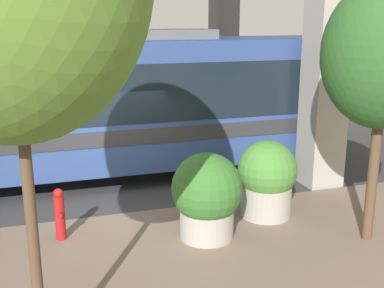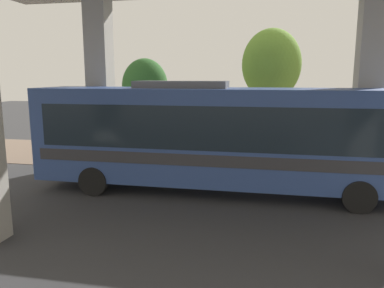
{
  "view_description": "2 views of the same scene",
  "coord_description": "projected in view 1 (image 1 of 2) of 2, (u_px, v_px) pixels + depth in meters",
  "views": [
    {
      "loc": [
        -9.79,
        1.52,
        4.19
      ],
      "look_at": [
        1.45,
        -2.01,
        1.06
      ],
      "focal_mm": 45.0,
      "sensor_mm": 36.0,
      "label": 1
    },
    {
      "loc": [
        15.05,
        1.62,
        4.04
      ],
      "look_at": [
        0.6,
        -1.29,
        1.36
      ],
      "focal_mm": 35.0,
      "sensor_mm": 36.0,
      "label": 2
    }
  ],
  "objects": [
    {
      "name": "ground_plane",
      "position": [
        124.0,
        214.0,
        10.54
      ],
      "size": [
        80.0,
        80.0,
        0.0
      ],
      "primitive_type": "plane",
      "color": "#38383A",
      "rests_on": "ground"
    },
    {
      "name": "bus",
      "position": [
        106.0,
        101.0,
        12.29
      ],
      "size": [
        2.56,
        12.62,
        3.88
      ],
      "color": "#334C8C",
      "rests_on": "ground"
    },
    {
      "name": "planter_middle",
      "position": [
        267.0,
        179.0,
        10.23
      ],
      "size": [
        1.26,
        1.26,
        1.68
      ],
      "color": "#ADA89E",
      "rests_on": "ground"
    },
    {
      "name": "sidewalk_strip",
      "position": [
        156.0,
        284.0,
        7.77
      ],
      "size": [
        6.0,
        40.0,
        0.02
      ],
      "color": "#7A6656",
      "rests_on": "ground"
    },
    {
      "name": "fire_hydrant",
      "position": [
        60.0,
        214.0,
        9.19
      ],
      "size": [
        0.4,
        0.19,
        1.05
      ],
      "color": "#B21919",
      "rests_on": "ground"
    },
    {
      "name": "planter_front",
      "position": [
        207.0,
        196.0,
        9.2
      ],
      "size": [
        1.37,
        1.37,
        1.71
      ],
      "color": "#ADA89E",
      "rests_on": "ground"
    }
  ]
}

